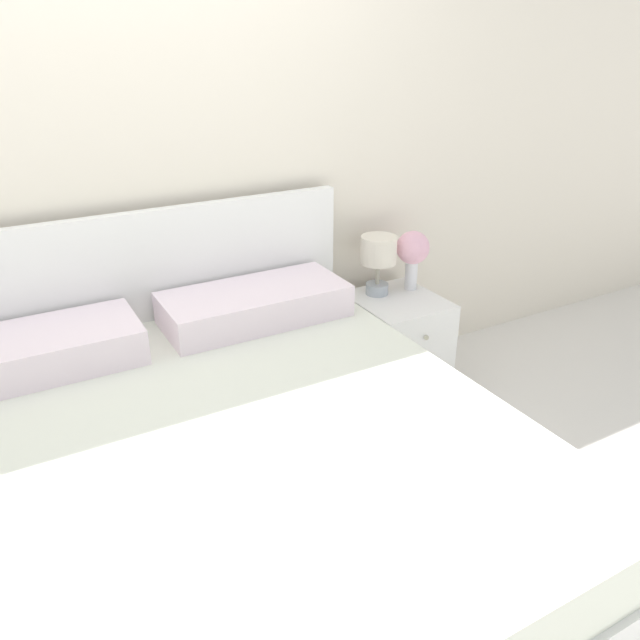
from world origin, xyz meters
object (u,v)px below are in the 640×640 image
object	(u,v)px
table_lamp	(378,256)
flower_vase	(413,251)
bed	(217,490)
nightstand	(396,344)

from	to	relation	value
table_lamp	flower_vase	world-z (taller)	flower_vase
bed	table_lamp	distance (m)	1.46
nightstand	table_lamp	xyz separation A→B (m)	(-0.05, 0.11, 0.45)
nightstand	flower_vase	world-z (taller)	flower_vase
nightstand	table_lamp	distance (m)	0.47
nightstand	flower_vase	size ratio (longest dim) A/B	1.64
nightstand	table_lamp	bearing A→B (deg)	116.45
bed	flower_vase	world-z (taller)	bed
table_lamp	flower_vase	xyz separation A→B (m)	(0.19, -0.03, -0.00)
bed	flower_vase	distance (m)	1.60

